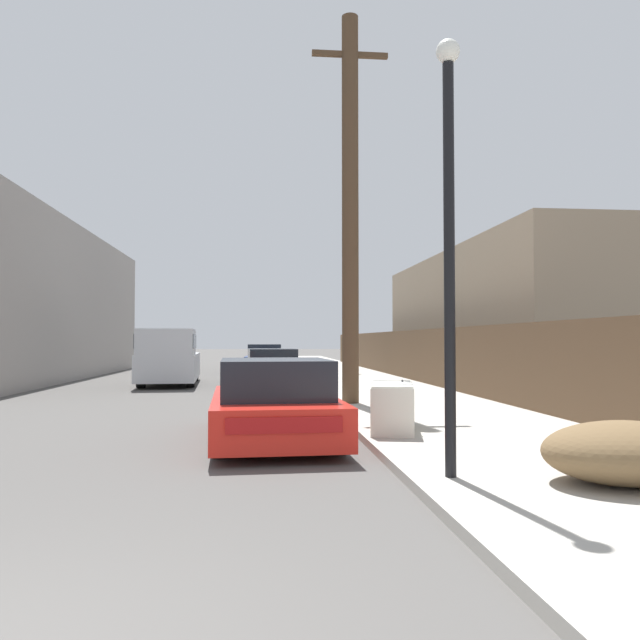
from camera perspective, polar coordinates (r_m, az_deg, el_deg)
The scene contains 12 objects.
sidewalk_curb at distance 26.57m, azimuth 2.34°, elevation -5.12°, with size 4.20×63.00×0.12m, color #ADA89E.
discarded_fridge at distance 10.19m, azimuth 6.60°, elevation -7.90°, with size 0.96×1.67×0.78m.
parked_sports_car_red at distance 9.80m, azimuth -4.27°, elevation -7.67°, with size 2.04×4.35×1.28m.
car_parked_mid at distance 22.40m, azimuth -4.46°, elevation -4.34°, with size 2.10×4.36×1.27m.
car_parked_far at distance 29.63m, azimuth -5.03°, elevation -3.65°, with size 1.93×4.35×1.38m.
pickup_truck at distance 22.39m, azimuth -13.64°, elevation -3.38°, with size 2.23×5.54×1.94m.
utility_pole at distance 14.81m, azimuth 2.78°, elevation 10.46°, with size 1.80×0.39×9.09m.
street_lamp at distance 6.93m, azimuth 11.72°, elevation 8.87°, with size 0.26×0.26×4.72m.
brush_pile at distance 7.14m, azimuth 26.25°, elevation -10.81°, with size 1.71×1.36×0.63m.
wooden_fence at distance 23.79m, azimuth 8.06°, elevation -3.15°, with size 0.08×38.38×1.82m, color brown.
building_right_house at distance 25.92m, azimuth 17.19°, elevation 0.27°, with size 6.00×17.01×4.99m, color gray.
pedestrian at distance 27.15m, azimuth 3.06°, elevation -3.17°, with size 0.34×0.34×1.63m.
Camera 1 is at (1.61, -2.77, 1.57)m, focal length 35.00 mm.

